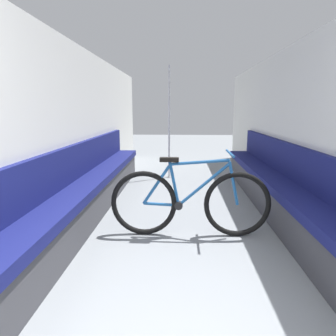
{
  "coord_description": "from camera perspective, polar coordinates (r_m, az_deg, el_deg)",
  "views": [
    {
      "loc": [
        -0.03,
        -0.75,
        1.36
      ],
      "look_at": [
        -0.25,
        4.19,
        0.38
      ],
      "focal_mm": 32.0,
      "sensor_mm": 36.0,
      "label": 1
    }
  ],
  "objects": [
    {
      "name": "bicycle",
      "position": [
        3.23,
        4.23,
        -6.5
      ],
      "size": [
        1.71,
        0.46,
        0.92
      ],
      "rotation": [
        0.0,
        0.0,
        -0.27
      ],
      "color": "black",
      "rests_on": "ground"
    },
    {
      "name": "grab_pole_near",
      "position": [
        5.88,
        0.23,
        8.29
      ],
      "size": [
        0.08,
        0.08,
        2.16
      ],
      "color": "gray",
      "rests_on": "ground"
    },
    {
      "name": "bench_seat_row_left",
      "position": [
        3.97,
        -14.88,
        -4.29
      ],
      "size": [
        0.41,
        5.13,
        0.92
      ],
      "color": "#3D3D42",
      "rests_on": "ground"
    },
    {
      "name": "wall_left",
      "position": [
        4.02,
        -18.09,
        6.9
      ],
      "size": [
        0.1,
        9.23,
        2.18
      ],
      "primitive_type": "cube",
      "color": "silver",
      "rests_on": "ground"
    },
    {
      "name": "bench_seat_row_right",
      "position": [
        3.99,
        20.73,
        -4.57
      ],
      "size": [
        0.41,
        5.13,
        0.92
      ],
      "color": "#3D3D42",
      "rests_on": "ground"
    },
    {
      "name": "wall_right",
      "position": [
        4.05,
        24.09,
        6.51
      ],
      "size": [
        0.1,
        9.23,
        2.18
      ],
      "primitive_type": "cube",
      "color": "silver",
      "rests_on": "ground"
    }
  ]
}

